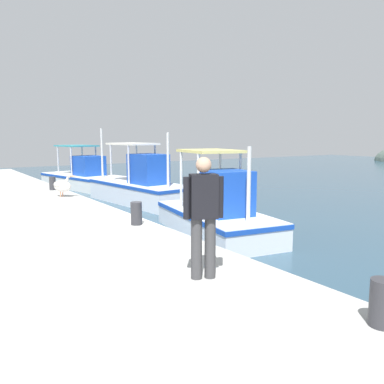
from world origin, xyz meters
name	(u,v)px	position (x,y,z in m)	size (l,w,h in m)	color
fishing_boat_nearest	(83,177)	(-12.46, 2.79, 0.60)	(5.85, 3.28, 3.24)	white
fishing_boat_second	(141,187)	(-6.04, 3.11, 0.70)	(5.71, 2.50, 2.98)	white
fishing_boat_third	(218,214)	(0.21, 2.42, 0.62)	(4.88, 2.70, 2.59)	white
pelican	(62,185)	(-4.42, -0.64, 1.20)	(0.88, 0.75, 0.82)	tan
fisherman_standing	(203,213)	(4.53, -1.20, 1.76)	(0.37, 0.54, 1.75)	#3F3F42
mooring_bollard_nearest	(53,183)	(-6.40, -0.45, 1.05)	(0.24, 0.24, 0.50)	#333338
mooring_bollard_second	(136,213)	(0.83, -0.45, 1.07)	(0.26, 0.26, 0.53)	#333338
mooring_bollard_third	(383,303)	(6.80, -0.45, 1.06)	(0.27, 0.27, 0.52)	#333338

